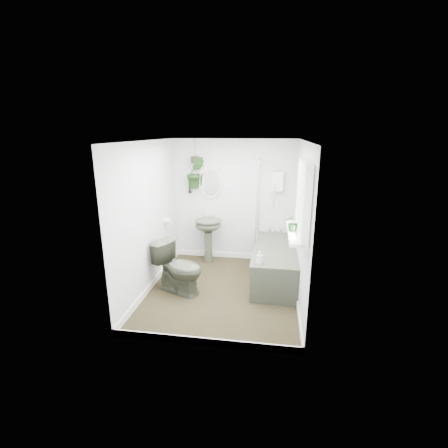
# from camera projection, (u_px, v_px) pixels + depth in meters

# --- Properties ---
(floor) EXTENTS (2.30, 2.80, 0.02)m
(floor) POSITION_uv_depth(u_px,v_px,m) (223.00, 291.00, 5.15)
(floor) COLOR black
(floor) RESTS_ON ground
(ceiling) EXTENTS (2.30, 2.80, 0.02)m
(ceiling) POSITION_uv_depth(u_px,v_px,m) (222.00, 140.00, 4.51)
(ceiling) COLOR white
(ceiling) RESTS_ON ground
(wall_back) EXTENTS (2.30, 0.02, 2.30)m
(wall_back) POSITION_uv_depth(u_px,v_px,m) (234.00, 201.00, 6.17)
(wall_back) COLOR silver
(wall_back) RESTS_ON ground
(wall_front) EXTENTS (2.30, 0.02, 2.30)m
(wall_front) POSITION_uv_depth(u_px,v_px,m) (202.00, 255.00, 3.49)
(wall_front) COLOR silver
(wall_front) RESTS_ON ground
(wall_left) EXTENTS (0.02, 2.80, 2.30)m
(wall_left) POSITION_uv_depth(u_px,v_px,m) (148.00, 217.00, 5.00)
(wall_left) COLOR silver
(wall_left) RESTS_ON ground
(wall_right) EXTENTS (0.02, 2.80, 2.30)m
(wall_right) POSITION_uv_depth(u_px,v_px,m) (302.00, 224.00, 4.66)
(wall_right) COLOR silver
(wall_right) RESTS_ON ground
(skirting) EXTENTS (2.30, 2.80, 0.10)m
(skirting) POSITION_uv_depth(u_px,v_px,m) (223.00, 287.00, 5.13)
(skirting) COLOR white
(skirting) RESTS_ON floor
(bathtub) EXTENTS (0.72, 1.72, 0.58)m
(bathtub) POSITION_uv_depth(u_px,v_px,m) (274.00, 264.00, 5.43)
(bathtub) COLOR #3D4232
(bathtub) RESTS_ON floor
(bath_screen) EXTENTS (0.04, 0.72, 1.40)m
(bath_screen) POSITION_uv_depth(u_px,v_px,m) (258.00, 199.00, 5.66)
(bath_screen) COLOR silver
(bath_screen) RESTS_ON bathtub
(shower_box) EXTENTS (0.20, 0.10, 0.35)m
(shower_box) POSITION_uv_depth(u_px,v_px,m) (278.00, 181.00, 5.87)
(shower_box) COLOR white
(shower_box) RESTS_ON wall_back
(oval_mirror) EXTENTS (0.46, 0.03, 0.62)m
(oval_mirror) POSITION_uv_depth(u_px,v_px,m) (210.00, 182.00, 6.10)
(oval_mirror) COLOR beige
(oval_mirror) RESTS_ON wall_back
(wall_sconce) EXTENTS (0.04, 0.04, 0.22)m
(wall_sconce) POSITION_uv_depth(u_px,v_px,m) (190.00, 187.00, 6.17)
(wall_sconce) COLOR black
(wall_sconce) RESTS_ON wall_back
(toilet_roll_holder) EXTENTS (0.11, 0.11, 0.11)m
(toilet_roll_holder) POSITION_uv_depth(u_px,v_px,m) (167.00, 221.00, 5.72)
(toilet_roll_holder) COLOR white
(toilet_roll_holder) RESTS_ON wall_left
(window_recess) EXTENTS (0.08, 1.00, 0.90)m
(window_recess) POSITION_uv_depth(u_px,v_px,m) (303.00, 199.00, 3.87)
(window_recess) COLOR white
(window_recess) RESTS_ON wall_right
(window_sill) EXTENTS (0.18, 1.00, 0.04)m
(window_sill) POSITION_uv_depth(u_px,v_px,m) (295.00, 232.00, 3.99)
(window_sill) COLOR white
(window_sill) RESTS_ON wall_right
(window_blinds) EXTENTS (0.01, 0.86, 0.76)m
(window_blinds) POSITION_uv_depth(u_px,v_px,m) (300.00, 199.00, 3.87)
(window_blinds) COLOR white
(window_blinds) RESTS_ON wall_right
(toilet) EXTENTS (0.89, 0.71, 0.80)m
(toilet) POSITION_uv_depth(u_px,v_px,m) (179.00, 267.00, 5.02)
(toilet) COLOR #3D4232
(toilet) RESTS_ON floor
(pedestal_sink) EXTENTS (0.57, 0.52, 0.84)m
(pedestal_sink) POSITION_uv_depth(u_px,v_px,m) (208.00, 241.00, 6.15)
(pedestal_sink) COLOR #3D4232
(pedestal_sink) RESTS_ON floor
(sill_plant) EXTENTS (0.22, 0.19, 0.22)m
(sill_plant) POSITION_uv_depth(u_px,v_px,m) (294.00, 222.00, 3.95)
(sill_plant) COLOR black
(sill_plant) RESTS_ON window_sill
(hanging_plant) EXTENTS (0.39, 0.36, 0.59)m
(hanging_plant) POSITION_uv_depth(u_px,v_px,m) (196.00, 173.00, 5.97)
(hanging_plant) COLOR black
(hanging_plant) RESTS_ON ceiling
(soap_bottle) EXTENTS (0.11, 0.11, 0.19)m
(soap_bottle) POSITION_uv_depth(u_px,v_px,m) (260.00, 257.00, 4.69)
(soap_bottle) COLOR black
(soap_bottle) RESTS_ON bathtub
(hanging_pot) EXTENTS (0.16, 0.16, 0.12)m
(hanging_pot) POSITION_uv_depth(u_px,v_px,m) (195.00, 160.00, 5.90)
(hanging_pot) COLOR #30251A
(hanging_pot) RESTS_ON ceiling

